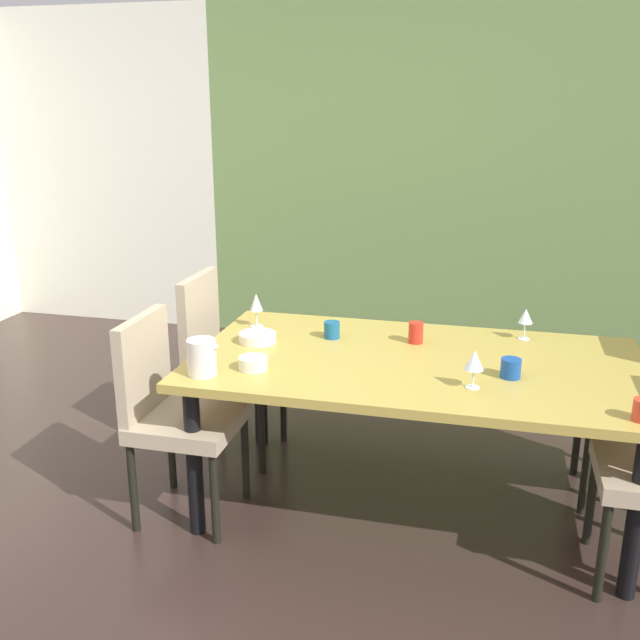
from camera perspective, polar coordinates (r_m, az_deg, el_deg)
The scene contains 15 objects.
ground_plane at distance 3.36m, azimuth -7.19°, elevation -16.00°, with size 6.26×5.62×0.02m, color #32241F.
back_panel_interior at distance 6.27m, azimuth -17.03°, elevation 11.34°, with size 2.00×0.10×2.53m, color silver.
garden_window_panel at distance 5.40m, azimuth 13.48°, elevation 10.78°, with size 4.26×0.10×2.53m, color #69884C.
dining_table at distance 3.20m, azimuth 7.66°, elevation -4.32°, with size 1.97×1.08×0.73m.
chair_left_near at distance 3.24m, azimuth -11.80°, elevation -6.73°, with size 0.45×0.44×0.93m.
chair_left_far at distance 3.76m, azimuth -7.83°, elevation -2.90°, with size 0.45×0.44×0.97m.
wine_glass_near_window at distance 3.58m, azimuth -5.12°, elevation 1.33°, with size 0.07×0.07×0.17m.
wine_glass_near_shelf at distance 3.51m, azimuth 16.13°, elevation 0.23°, with size 0.07×0.07×0.15m.
wine_glass_east at distance 2.87m, azimuth 12.23°, elevation -3.20°, with size 0.08×0.08×0.16m.
serving_bowl_center at distance 3.37m, azimuth -5.02°, elevation -1.40°, with size 0.18×0.18×0.05m, color white.
serving_bowl_rear at distance 3.04m, azimuth -5.37°, elevation -3.46°, with size 0.12×0.12×0.05m, color silver.
cup_left at distance 3.42m, azimuth 0.95°, elevation -0.79°, with size 0.08×0.08×0.08m, color #175889.
cup_west at distance 3.03m, azimuth 15.01°, elevation -3.74°, with size 0.08×0.08×0.08m, color #17479B.
cup_right at distance 3.37m, azimuth 7.68°, elevation -1.00°, with size 0.07×0.07×0.10m, color red.
pitcher_south at distance 2.99m, azimuth -9.42°, elevation -2.94°, with size 0.14×0.12×0.16m.
Camera 1 is at (1.07, -2.61, 1.82)m, focal length 40.00 mm.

